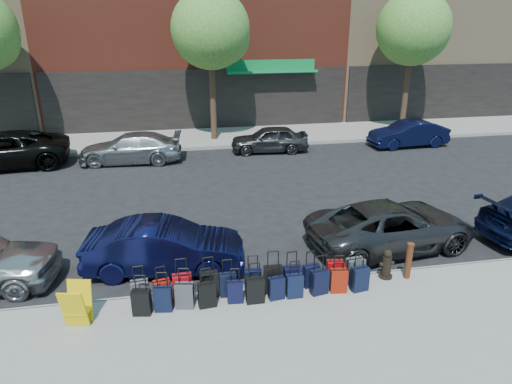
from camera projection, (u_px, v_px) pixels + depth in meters
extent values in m
plane|color=black|center=(227.00, 215.00, 15.04)|extent=(120.00, 120.00, 0.00)
cube|color=gray|center=(266.00, 344.00, 9.06)|extent=(60.00, 4.00, 0.15)
cube|color=gray|center=(204.00, 138.00, 24.18)|extent=(60.00, 4.00, 0.15)
cube|color=gray|center=(249.00, 288.00, 10.91)|extent=(60.00, 0.08, 0.15)
cube|color=gray|center=(207.00, 148.00, 22.33)|extent=(60.00, 0.08, 0.15)
cube|color=black|center=(200.00, 101.00, 25.38)|extent=(16.66, 0.15, 3.40)
cube|color=#0C6F38|center=(272.00, 72.00, 25.18)|extent=(5.00, 0.91, 0.27)
cube|color=#0C6F38|center=(271.00, 65.00, 25.33)|extent=(5.00, 0.10, 0.60)
cube|color=black|center=(461.00, 93.00, 28.06)|extent=(14.70, 0.15, 3.40)
cylinder|color=black|center=(213.00, 92.00, 22.91)|extent=(0.30, 0.30, 4.80)
sphere|color=#346E24|center=(211.00, 29.00, 21.83)|extent=(3.80, 3.80, 3.80)
sphere|color=#346E24|center=(223.00, 38.00, 22.07)|extent=(2.58, 2.58, 2.58)
cylinder|color=black|center=(406.00, 86.00, 24.67)|extent=(0.30, 0.30, 4.80)
sphere|color=#346E24|center=(413.00, 28.00, 23.59)|extent=(3.80, 3.80, 3.80)
sphere|color=#346E24|center=(423.00, 36.00, 23.83)|extent=(2.58, 2.58, 2.58)
cube|color=#414146|center=(140.00, 292.00, 10.08)|extent=(0.40, 0.23, 0.57)
cylinder|color=black|center=(137.00, 268.00, 9.86)|extent=(0.22, 0.05, 0.03)
cube|color=#9D150A|center=(162.00, 292.00, 10.14)|extent=(0.40, 0.27, 0.55)
cylinder|color=black|center=(160.00, 268.00, 9.92)|extent=(0.21, 0.07, 0.03)
cube|color=maroon|center=(182.00, 287.00, 10.21)|extent=(0.43, 0.24, 0.64)
cylinder|color=black|center=(181.00, 261.00, 9.96)|extent=(0.24, 0.04, 0.03)
cube|color=black|center=(209.00, 284.00, 10.35)|extent=(0.42, 0.25, 0.61)
cylinder|color=black|center=(208.00, 259.00, 10.11)|extent=(0.23, 0.05, 0.03)
cube|color=black|center=(228.00, 285.00, 10.39)|extent=(0.37, 0.21, 0.56)
cylinder|color=black|center=(227.00, 261.00, 10.17)|extent=(0.21, 0.03, 0.03)
cube|color=black|center=(253.00, 281.00, 10.52)|extent=(0.41, 0.26, 0.58)
cylinder|color=black|center=(253.00, 257.00, 10.29)|extent=(0.22, 0.06, 0.03)
cube|color=black|center=(273.00, 280.00, 10.51)|extent=(0.45, 0.28, 0.65)
cylinder|color=black|center=(274.00, 253.00, 10.26)|extent=(0.24, 0.06, 0.03)
cube|color=black|center=(292.00, 278.00, 10.59)|extent=(0.42, 0.24, 0.61)
cylinder|color=black|center=(293.00, 253.00, 10.35)|extent=(0.23, 0.04, 0.03)
cube|color=black|center=(311.00, 275.00, 10.76)|extent=(0.41, 0.27, 0.56)
cylinder|color=black|center=(312.00, 253.00, 10.54)|extent=(0.21, 0.07, 0.03)
cube|color=maroon|center=(335.00, 272.00, 10.86)|extent=(0.42, 0.27, 0.59)
cylinder|color=black|center=(336.00, 248.00, 10.63)|extent=(0.22, 0.06, 0.03)
cube|color=#3C3C41|center=(355.00, 271.00, 10.90)|extent=(0.45, 0.28, 0.63)
cylinder|color=black|center=(357.00, 245.00, 10.65)|extent=(0.24, 0.06, 0.03)
cube|color=black|center=(142.00, 302.00, 9.73)|extent=(0.42, 0.29, 0.57)
cylinder|color=black|center=(139.00, 277.00, 9.51)|extent=(0.22, 0.07, 0.03)
cube|color=black|center=(163.00, 299.00, 9.86)|extent=(0.41, 0.28, 0.56)
cylinder|color=black|center=(161.00, 274.00, 9.64)|extent=(0.22, 0.06, 0.03)
cube|color=#3C3C41|center=(185.00, 295.00, 9.97)|extent=(0.43, 0.30, 0.58)
cylinder|color=black|center=(183.00, 270.00, 9.74)|extent=(0.22, 0.07, 0.03)
cube|color=black|center=(207.00, 295.00, 10.00)|extent=(0.41, 0.26, 0.57)
cylinder|color=black|center=(206.00, 270.00, 9.78)|extent=(0.22, 0.05, 0.03)
cube|color=black|center=(235.00, 292.00, 10.16)|extent=(0.36, 0.23, 0.51)
cylinder|color=black|center=(235.00, 270.00, 9.96)|extent=(0.20, 0.05, 0.03)
cube|color=black|center=(255.00, 290.00, 10.15)|extent=(0.40, 0.23, 0.59)
cylinder|color=black|center=(255.00, 265.00, 9.91)|extent=(0.23, 0.03, 0.03)
cube|color=black|center=(276.00, 288.00, 10.29)|extent=(0.38, 0.25, 0.53)
cylinder|color=black|center=(277.00, 266.00, 10.08)|extent=(0.20, 0.06, 0.03)
cube|color=black|center=(294.00, 286.00, 10.34)|extent=(0.37, 0.22, 0.55)
cylinder|color=black|center=(295.00, 263.00, 10.13)|extent=(0.21, 0.03, 0.03)
cube|color=black|center=(319.00, 282.00, 10.47)|extent=(0.43, 0.30, 0.59)
cylinder|color=black|center=(321.00, 258.00, 10.24)|extent=(0.22, 0.07, 0.03)
cube|color=maroon|center=(338.00, 281.00, 10.54)|extent=(0.41, 0.27, 0.56)
cylinder|color=black|center=(340.00, 257.00, 10.31)|extent=(0.22, 0.06, 0.03)
cube|color=black|center=(360.00, 279.00, 10.59)|extent=(0.43, 0.29, 0.59)
cylinder|color=black|center=(362.00, 255.00, 10.36)|extent=(0.23, 0.07, 0.03)
cylinder|color=black|center=(385.00, 276.00, 11.21)|extent=(0.33, 0.33, 0.06)
cylinder|color=black|center=(386.00, 266.00, 11.11)|extent=(0.22, 0.22, 0.52)
sphere|color=black|center=(388.00, 254.00, 10.99)|extent=(0.20, 0.20, 0.20)
cylinder|color=black|center=(387.00, 264.00, 11.09)|extent=(0.38, 0.11, 0.09)
cylinder|color=#38190C|center=(409.00, 261.00, 11.03)|extent=(0.15, 0.15, 0.91)
cylinder|color=#38190C|center=(411.00, 244.00, 10.87)|extent=(0.17, 0.17, 0.04)
cube|color=yellow|center=(74.00, 310.00, 9.21)|extent=(0.54, 0.33, 0.90)
cube|color=yellow|center=(80.00, 300.00, 9.52)|extent=(0.54, 0.33, 0.90)
cube|color=yellow|center=(78.00, 311.00, 9.41)|extent=(0.56, 0.43, 0.02)
imported|color=#0C0E35|center=(165.00, 247.00, 11.58)|extent=(4.14, 1.87, 1.32)
imported|color=#313133|center=(391.00, 226.00, 12.75)|extent=(4.98, 2.76, 1.32)
imported|color=black|center=(2.00, 150.00, 19.50)|extent=(5.67, 3.07, 1.51)
imported|color=#AFB1B6|center=(130.00, 148.00, 20.23)|extent=(4.62, 2.17, 1.30)
imported|color=#323235|center=(269.00, 139.00, 21.80)|extent=(3.76, 1.74, 1.25)
imported|color=#0B1133|center=(408.00, 134.00, 22.69)|extent=(3.96, 1.57, 1.28)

